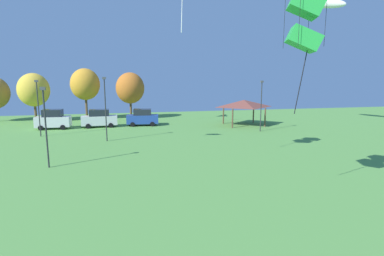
# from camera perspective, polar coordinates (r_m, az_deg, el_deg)

# --- Properties ---
(kite_flying_4) EXTENTS (2.20, 2.08, 6.36)m
(kite_flying_4) POSITION_cam_1_polar(r_m,az_deg,el_deg) (17.56, 20.59, 18.29)
(kite_flying_4) COLOR green
(kite_flying_5) EXTENTS (4.38, 5.48, 2.36)m
(kite_flying_5) POSITION_cam_1_polar(r_m,az_deg,el_deg) (45.14, 23.75, 20.96)
(kite_flying_5) COLOR white
(parked_car_leftmost) EXTENTS (4.38, 2.09, 2.60)m
(parked_car_leftmost) POSITION_cam_1_polar(r_m,az_deg,el_deg) (43.28, -24.94, 1.47)
(parked_car_leftmost) COLOR silver
(parked_car_leftmost) RESTS_ON ground
(parked_car_second_from_left) EXTENTS (4.75, 2.08, 2.43)m
(parked_car_second_from_left) POSITION_cam_1_polar(r_m,az_deg,el_deg) (42.70, -17.21, 1.74)
(parked_car_second_from_left) COLOR silver
(parked_car_second_from_left) RESTS_ON ground
(parked_car_third_from_left) EXTENTS (4.52, 2.32, 2.35)m
(parked_car_third_from_left) POSITION_cam_1_polar(r_m,az_deg,el_deg) (42.69, -9.39, 2.00)
(parked_car_third_from_left) COLOR #234299
(parked_car_third_from_left) RESTS_ON ground
(park_pavilion) EXTENTS (6.13, 5.01, 3.60)m
(park_pavilion) POSITION_cam_1_polar(r_m,az_deg,el_deg) (42.96, 9.86, 4.60)
(park_pavilion) COLOR brown
(park_pavilion) RESTS_ON ground
(light_post_0) EXTENTS (0.36, 0.20, 6.33)m
(light_post_0) POSITION_cam_1_polar(r_m,az_deg,el_deg) (38.34, 13.04, 4.66)
(light_post_0) COLOR #2D2D33
(light_post_0) RESTS_ON ground
(light_post_1) EXTENTS (0.36, 0.20, 6.03)m
(light_post_1) POSITION_cam_1_polar(r_m,az_deg,el_deg) (24.48, -26.14, 0.91)
(light_post_1) COLOR #2D2D33
(light_post_1) RESTS_ON ground
(light_post_2) EXTENTS (0.36, 0.20, 6.44)m
(light_post_2) POSITION_cam_1_polar(r_m,az_deg,el_deg) (38.27, -27.24, 3.92)
(light_post_2) COLOR #2D2D33
(light_post_2) RESTS_ON ground
(light_post_3) EXTENTS (0.36, 0.20, 6.76)m
(light_post_3) POSITION_cam_1_polar(r_m,az_deg,el_deg) (32.70, -16.17, 4.10)
(light_post_3) COLOR #2D2D33
(light_post_3) RESTS_ON ground
(treeline_tree_1) EXTENTS (4.57, 4.57, 7.38)m
(treeline_tree_1) POSITION_cam_1_polar(r_m,az_deg,el_deg) (51.44, -27.93, 6.42)
(treeline_tree_1) COLOR brown
(treeline_tree_1) RESTS_ON ground
(treeline_tree_2) EXTENTS (4.56, 4.56, 8.16)m
(treeline_tree_2) POSITION_cam_1_polar(r_m,az_deg,el_deg) (51.18, -19.68, 7.83)
(treeline_tree_2) COLOR brown
(treeline_tree_2) RESTS_ON ground
(treeline_tree_3) EXTENTS (4.57, 4.57, 7.54)m
(treeline_tree_3) POSITION_cam_1_polar(r_m,az_deg,el_deg) (49.96, -11.70, 7.45)
(treeline_tree_3) COLOR brown
(treeline_tree_3) RESTS_ON ground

